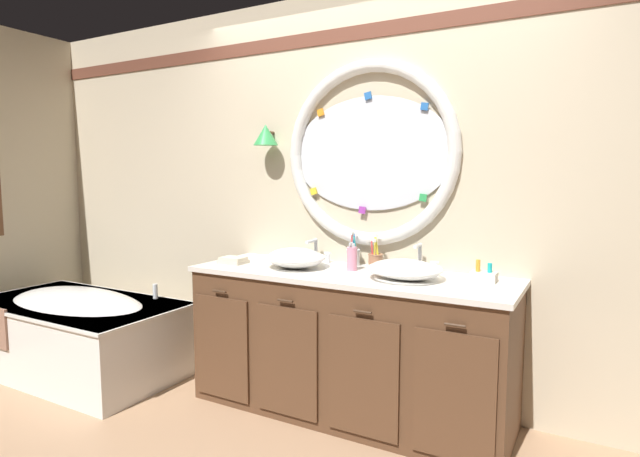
{
  "coord_description": "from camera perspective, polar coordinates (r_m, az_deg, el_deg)",
  "views": [
    {
      "loc": [
        1.3,
        -2.43,
        1.44
      ],
      "look_at": [
        -0.19,
        0.25,
        1.11
      ],
      "focal_mm": 28.48,
      "sensor_mm": 36.0,
      "label": 1
    }
  ],
  "objects": [
    {
      "name": "soap_dispenser",
      "position": [
        3.07,
        3.55,
        -3.31
      ],
      "size": [
        0.06,
        0.07,
        0.17
      ],
      "color": "pink",
      "rests_on": "vanity_counter"
    },
    {
      "name": "sink_basin_left",
      "position": [
        3.15,
        -2.81,
        -3.31
      ],
      "size": [
        0.38,
        0.38,
        0.12
      ],
      "color": "white",
      "rests_on": "vanity_counter"
    },
    {
      "name": "toothbrush_holder_left",
      "position": [
        3.24,
        3.74,
        -3.1
      ],
      "size": [
        0.09,
        0.09,
        0.22
      ],
      "color": "silver",
      "rests_on": "vanity_counter"
    },
    {
      "name": "ground_plane",
      "position": [
        3.11,
        0.87,
        -21.52
      ],
      "size": [
        14.0,
        14.0,
        0.0
      ],
      "primitive_type": "plane",
      "color": "tan"
    },
    {
      "name": "toothbrush_holder_right",
      "position": [
        3.14,
        6.26,
        -3.51
      ],
      "size": [
        0.1,
        0.1,
        0.22
      ],
      "color": "#996647",
      "rests_on": "vanity_counter"
    },
    {
      "name": "folded_hand_towel",
      "position": [
        3.36,
        -9.71,
        -3.54
      ],
      "size": [
        0.17,
        0.13,
        0.04
      ],
      "color": "beige",
      "rests_on": "vanity_counter"
    },
    {
      "name": "vanity_counter",
      "position": [
        3.13,
        3.19,
        -12.69
      ],
      "size": [
        1.94,
        0.66,
        0.86
      ],
      "color": "brown",
      "rests_on": "ground_plane"
    },
    {
      "name": "faucet_set_left",
      "position": [
        3.37,
        -0.55,
        -2.69
      ],
      "size": [
        0.23,
        0.14,
        0.16
      ],
      "color": "silver",
      "rests_on": "vanity_counter"
    },
    {
      "name": "toiletry_basket",
      "position": [
        2.89,
        17.9,
        -5.09
      ],
      "size": [
        0.14,
        0.1,
        0.12
      ],
      "color": "beige",
      "rests_on": "vanity_counter"
    },
    {
      "name": "sink_basin_right",
      "position": [
        2.85,
        9.51,
        -4.53
      ],
      "size": [
        0.42,
        0.42,
        0.11
      ],
      "color": "white",
      "rests_on": "vanity_counter"
    },
    {
      "name": "back_wall_assembly",
      "position": [
        3.28,
        5.72,
        4.1
      ],
      "size": [
        6.4,
        0.26,
        2.6
      ],
      "color": "beige",
      "rests_on": "ground_plane"
    },
    {
      "name": "faucet_set_right",
      "position": [
        3.09,
        11.1,
        -3.57
      ],
      "size": [
        0.23,
        0.12,
        0.17
      ],
      "color": "silver",
      "rests_on": "vanity_counter"
    },
    {
      "name": "bathtub",
      "position": [
        4.14,
        -25.57,
        -10.17
      ],
      "size": [
        1.58,
        0.85,
        0.63
      ],
      "color": "white",
      "rests_on": "ground_plane"
    }
  ]
}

